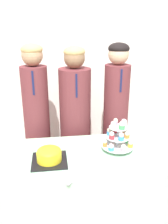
% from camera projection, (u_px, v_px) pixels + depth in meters
% --- Properties ---
extents(wall_back, '(9.00, 0.06, 2.70)m').
position_uv_depth(wall_back, '(71.00, 57.00, 2.79)').
color(wall_back, silver).
rests_on(wall_back, ground_plane).
extents(table, '(1.30, 0.69, 0.73)m').
position_uv_depth(table, '(86.00, 192.00, 2.01)').
color(table, '#A8DBB2').
rests_on(table, ground_plane).
extents(round_cake, '(0.26, 0.26, 0.12)m').
position_uv_depth(round_cake, '(49.00, 155.00, 1.77)').
color(round_cake, black).
rests_on(round_cake, table).
extents(cake_knife, '(0.20, 0.21, 0.01)m').
position_uv_depth(cake_knife, '(76.00, 178.00, 1.59)').
color(cake_knife, silver).
rests_on(cake_knife, table).
extents(cupcake_stand, '(0.26, 0.26, 0.27)m').
position_uv_depth(cupcake_stand, '(118.00, 136.00, 1.91)').
color(cupcake_stand, silver).
rests_on(cupcake_stand, table).
extents(student_0, '(0.25, 0.26, 1.55)m').
position_uv_depth(student_0, '(37.00, 124.00, 2.39)').
color(student_0, brown).
rests_on(student_0, ground_plane).
extents(student_1, '(0.31, 0.32, 1.52)m').
position_uv_depth(student_1, '(75.00, 125.00, 2.45)').
color(student_1, brown).
rests_on(student_1, ground_plane).
extents(student_2, '(0.26, 0.26, 1.55)m').
position_uv_depth(student_2, '(115.00, 119.00, 2.49)').
color(student_2, brown).
rests_on(student_2, ground_plane).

